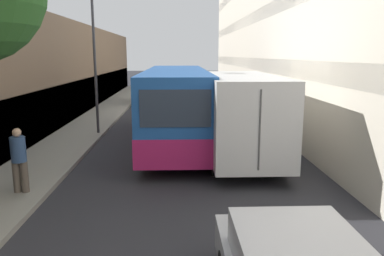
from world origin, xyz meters
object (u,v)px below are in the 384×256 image
box_truck (236,111)px  pedestrian (19,158)px  street_lamp (93,33)px  panel_van (153,89)px  bus (176,104)px

box_truck → pedestrian: size_ratio=5.13×
street_lamp → panel_van: bearing=81.6°
panel_van → pedestrian: (-2.17, -19.46, -0.06)m
pedestrian → street_lamp: bearing=86.8°
box_truck → panel_van: box_truck is taller
box_truck → bus: bearing=136.5°
bus → panel_van: bearing=98.3°
box_truck → pedestrian: (-6.32, -4.30, -0.55)m
pedestrian → box_truck: bearing=34.2°
pedestrian → bus: bearing=57.7°
bus → pedestrian: size_ratio=6.54×
box_truck → panel_van: 15.72m
bus → box_truck: 3.11m
box_truck → pedestrian: 7.66m
panel_van → pedestrian: 19.58m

